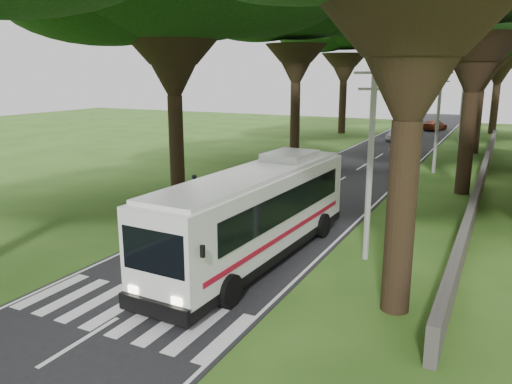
{
  "coord_description": "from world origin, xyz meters",
  "views": [
    {
      "loc": [
        10.12,
        -13.13,
        7.39
      ],
      "look_at": [
        0.38,
        6.26,
        2.2
      ],
      "focal_mm": 35.0,
      "sensor_mm": 36.0,
      "label": 1
    }
  ],
  "objects_px": {
    "coach_bus": "(257,212)",
    "pole_near": "(370,158)",
    "pole_mid": "(438,118)",
    "distant_car_a": "(396,135)",
    "distant_car_b": "(410,128)",
    "distant_car_c": "(435,125)",
    "pedestrian": "(195,189)",
    "pole_far": "(462,103)"
  },
  "relations": [
    {
      "from": "distant_car_b",
      "to": "pole_near",
      "type": "bearing_deg",
      "value": -79.37
    },
    {
      "from": "distant_car_a",
      "to": "distant_car_c",
      "type": "relative_size",
      "value": 0.81
    },
    {
      "from": "distant_car_a",
      "to": "distant_car_b",
      "type": "xyz_separation_m",
      "value": [
        0.0,
        8.12,
        -0.0
      ]
    },
    {
      "from": "pole_far",
      "to": "distant_car_b",
      "type": "bearing_deg",
      "value": 138.05
    },
    {
      "from": "pole_far",
      "to": "distant_car_a",
      "type": "xyz_separation_m",
      "value": [
        -6.3,
        -2.45,
        -3.52
      ]
    },
    {
      "from": "pole_far",
      "to": "pole_near",
      "type": "bearing_deg",
      "value": -90.0
    },
    {
      "from": "pole_mid",
      "to": "distant_car_a",
      "type": "distance_m",
      "value": 18.97
    },
    {
      "from": "distant_car_b",
      "to": "pedestrian",
      "type": "relative_size",
      "value": 2.31
    },
    {
      "from": "pedestrian",
      "to": "pole_near",
      "type": "bearing_deg",
      "value": -113.63
    },
    {
      "from": "distant_car_a",
      "to": "pedestrian",
      "type": "bearing_deg",
      "value": 89.35
    },
    {
      "from": "pole_mid",
      "to": "coach_bus",
      "type": "bearing_deg",
      "value": -100.14
    },
    {
      "from": "distant_car_c",
      "to": "pole_mid",
      "type": "bearing_deg",
      "value": 112.22
    },
    {
      "from": "pole_near",
      "to": "distant_car_a",
      "type": "height_order",
      "value": "pole_near"
    },
    {
      "from": "pole_far",
      "to": "distant_car_a",
      "type": "bearing_deg",
      "value": -158.71
    },
    {
      "from": "pole_mid",
      "to": "distant_car_c",
      "type": "distance_m",
      "value": 30.77
    },
    {
      "from": "pole_near",
      "to": "distant_car_b",
      "type": "bearing_deg",
      "value": 97.86
    },
    {
      "from": "distant_car_a",
      "to": "distant_car_b",
      "type": "relative_size",
      "value": 0.97
    },
    {
      "from": "coach_bus",
      "to": "distant_car_b",
      "type": "bearing_deg",
      "value": 95.13
    },
    {
      "from": "coach_bus",
      "to": "pole_near",
      "type": "bearing_deg",
      "value": 29.35
    },
    {
      "from": "coach_bus",
      "to": "distant_car_c",
      "type": "height_order",
      "value": "coach_bus"
    },
    {
      "from": "pole_far",
      "to": "pedestrian",
      "type": "relative_size",
      "value": 4.87
    },
    {
      "from": "distant_car_a",
      "to": "distant_car_c",
      "type": "distance_m",
      "value": 13.01
    },
    {
      "from": "pole_near",
      "to": "distant_car_b",
      "type": "distance_m",
      "value": 46.23
    },
    {
      "from": "pole_near",
      "to": "coach_bus",
      "type": "bearing_deg",
      "value": -152.94
    },
    {
      "from": "distant_car_b",
      "to": "pedestrian",
      "type": "xyz_separation_m",
      "value": [
        -4.95,
        -41.08,
        0.17
      ]
    },
    {
      "from": "pole_near",
      "to": "pole_far",
      "type": "relative_size",
      "value": 1.0
    },
    {
      "from": "coach_bus",
      "to": "distant_car_c",
      "type": "distance_m",
      "value": 52.35
    },
    {
      "from": "pole_mid",
      "to": "pole_far",
      "type": "bearing_deg",
      "value": 90.0
    },
    {
      "from": "pole_near",
      "to": "distant_car_c",
      "type": "distance_m",
      "value": 50.6
    },
    {
      "from": "distant_car_b",
      "to": "pole_mid",
      "type": "bearing_deg",
      "value": -73.43
    },
    {
      "from": "pole_far",
      "to": "distant_car_c",
      "type": "xyz_separation_m",
      "value": [
        -3.88,
        10.33,
        -3.49
      ]
    },
    {
      "from": "distant_car_b",
      "to": "distant_car_c",
      "type": "relative_size",
      "value": 0.83
    },
    {
      "from": "pole_mid",
      "to": "distant_car_a",
      "type": "height_order",
      "value": "pole_mid"
    },
    {
      "from": "distant_car_b",
      "to": "distant_car_c",
      "type": "height_order",
      "value": "distant_car_c"
    },
    {
      "from": "pedestrian",
      "to": "pole_far",
      "type": "bearing_deg",
      "value": -19.09
    },
    {
      "from": "pole_near",
      "to": "coach_bus",
      "type": "distance_m",
      "value": 4.94
    },
    {
      "from": "distant_car_a",
      "to": "pedestrian",
      "type": "relative_size",
      "value": 2.25
    },
    {
      "from": "coach_bus",
      "to": "distant_car_a",
      "type": "relative_size",
      "value": 3.4
    },
    {
      "from": "pole_mid",
      "to": "distant_car_a",
      "type": "xyz_separation_m",
      "value": [
        -6.3,
        17.55,
        -3.52
      ]
    },
    {
      "from": "pedestrian",
      "to": "pole_mid",
      "type": "bearing_deg",
      "value": -37.58
    },
    {
      "from": "distant_car_b",
      "to": "coach_bus",
      "type": "bearing_deg",
      "value": -84.39
    },
    {
      "from": "distant_car_c",
      "to": "pedestrian",
      "type": "bearing_deg",
      "value": 95.77
    }
  ]
}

